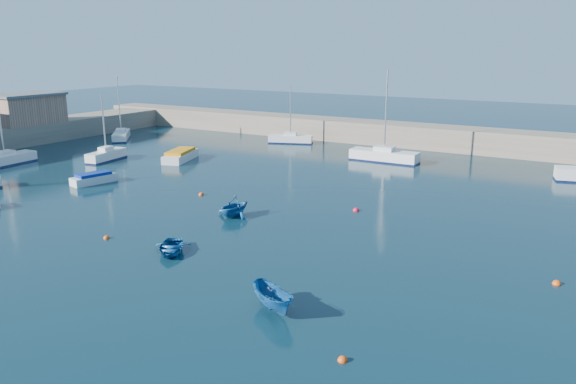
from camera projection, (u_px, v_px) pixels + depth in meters
The scene contains 18 objects.
ground at pixel (124, 275), 29.57m from camera, with size 220.00×220.00×0.00m, color #0A242F.
back_wall at pixel (410, 135), 67.56m from camera, with size 96.00×4.50×2.60m, color #766A5A.
brick_shed_a at pixel (24, 110), 69.20m from camera, with size 6.00×8.00×3.40m, color #9C715A.
sailboat_2 at pixel (5, 159), 56.83m from camera, with size 2.21×6.44×8.32m.
sailboat_3 at pixel (106, 155), 59.03m from camera, with size 2.13×5.15×6.78m.
sailboat_4 at pixel (121, 135), 72.43m from camera, with size 5.29×5.73×8.01m.
sailboat_5 at pixel (290, 139), 69.66m from camera, with size 5.58×3.28×7.18m.
sailboat_6 at pixel (384, 155), 58.58m from camera, with size 7.15×2.03×9.35m.
motorboat_1 at pixel (94, 178), 49.24m from camera, with size 2.18×4.09×0.95m.
motorboat_2 at pixel (180, 155), 59.15m from camera, with size 3.58×5.85×1.14m.
dinghy_center at pixel (171, 248), 32.70m from camera, with size 2.13×2.99×0.62m, color #134E88.
dinghy_left at pixel (234, 206), 39.55m from camera, with size 2.50×2.89×1.52m, color #134E88.
dinghy_right at pixel (273, 299), 25.44m from camera, with size 1.14×3.02×1.17m, color #134E88.
buoy_0 at pixel (107, 238), 35.21m from camera, with size 0.40×0.40×0.40m, color #D6440B.
buoy_1 at pixel (356, 211), 41.11m from camera, with size 0.47×0.47×0.47m, color red.
buoy_2 at pixel (557, 284), 28.44m from camera, with size 0.44×0.44×0.44m, color #D6440B.
buoy_3 at pixel (201, 195), 45.48m from camera, with size 0.44×0.44×0.44m, color #D6440B.
buoy_5 at pixel (343, 361), 21.52m from camera, with size 0.40×0.40×0.40m, color #D6440B.
Camera 1 is at (21.45, -19.28, 11.70)m, focal length 35.00 mm.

